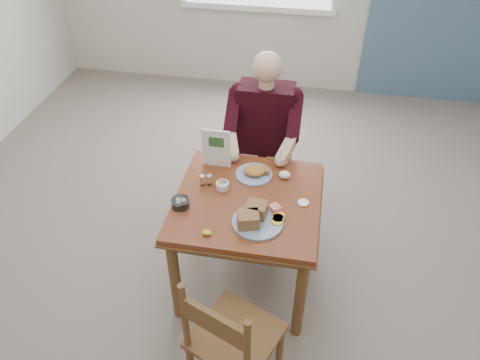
% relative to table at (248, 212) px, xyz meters
% --- Properties ---
extents(floor, '(6.00, 6.00, 0.00)m').
position_rel_table_xyz_m(floor, '(0.00, 0.00, -0.64)').
color(floor, '#73695D').
rests_on(floor, ground).
extents(lemon_wedge, '(0.06, 0.06, 0.03)m').
position_rel_table_xyz_m(lemon_wedge, '(-0.18, -0.35, 0.13)').
color(lemon_wedge, yellow).
rests_on(lemon_wedge, table).
extents(napkin, '(0.08, 0.07, 0.05)m').
position_rel_table_xyz_m(napkin, '(0.20, 0.25, 0.14)').
color(napkin, white).
rests_on(napkin, table).
extents(metal_dish, '(0.08, 0.08, 0.01)m').
position_rel_table_xyz_m(metal_dish, '(0.35, 0.02, 0.12)').
color(metal_dish, silver).
rests_on(metal_dish, table).
extents(table, '(0.92, 0.92, 0.75)m').
position_rel_table_xyz_m(table, '(0.00, 0.00, 0.00)').
color(table, maroon).
rests_on(table, ground).
extents(chair_far, '(0.42, 0.42, 0.95)m').
position_rel_table_xyz_m(chair_far, '(0.00, 0.80, -0.16)').
color(chair_far, brown).
rests_on(chair_far, ground).
extents(chair_near, '(0.55, 0.55, 0.95)m').
position_rel_table_xyz_m(chair_near, '(0.05, -0.83, -0.16)').
color(chair_near, brown).
rests_on(chair_near, ground).
extents(diner, '(0.53, 0.56, 1.39)m').
position_rel_table_xyz_m(diner, '(0.00, 0.71, 0.17)').
color(diner, tan).
rests_on(diner, chair_far).
extents(near_plate, '(0.34, 0.34, 0.10)m').
position_rel_table_xyz_m(near_plate, '(0.08, -0.20, 0.15)').
color(near_plate, white).
rests_on(near_plate, table).
extents(far_plate, '(0.25, 0.25, 0.07)m').
position_rel_table_xyz_m(far_plate, '(0.01, 0.24, 0.14)').
color(far_plate, white).
rests_on(far_plate, table).
extents(caddy, '(0.11, 0.11, 0.06)m').
position_rel_table_xyz_m(caddy, '(-0.18, 0.07, 0.13)').
color(caddy, white).
rests_on(caddy, table).
extents(shakers, '(0.08, 0.05, 0.08)m').
position_rel_table_xyz_m(shakers, '(-0.29, 0.08, 0.15)').
color(shakers, white).
rests_on(shakers, table).
extents(creamer, '(0.14, 0.14, 0.05)m').
position_rel_table_xyz_m(creamer, '(-0.39, -0.14, 0.14)').
color(creamer, white).
rests_on(creamer, table).
extents(menu, '(0.19, 0.02, 0.28)m').
position_rel_table_xyz_m(menu, '(-0.26, 0.30, 0.25)').
color(menu, white).
rests_on(menu, table).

